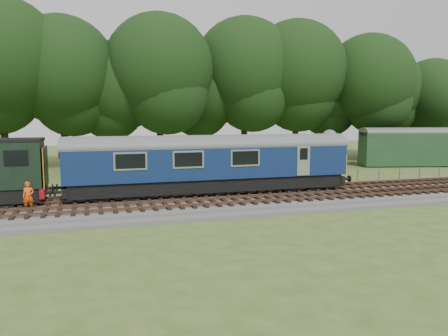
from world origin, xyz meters
name	(u,v)px	position (x,y,z in m)	size (l,w,h in m)	color
ground	(291,199)	(0.00, 0.00, 0.00)	(120.00, 120.00, 0.00)	#3B561F
ballast	(291,196)	(0.00, 0.00, 0.17)	(70.00, 7.00, 0.35)	#4C4C4F
track_north	(282,189)	(0.00, 1.40, 0.42)	(67.20, 2.40, 0.21)	black
track_south	(302,197)	(0.00, -1.60, 0.42)	(67.20, 2.40, 0.21)	black
fence	(265,188)	(0.00, 4.50, 0.00)	(64.00, 0.12, 1.00)	#6B6054
tree_line	(206,164)	(0.00, 22.00, 0.00)	(70.00, 8.00, 18.00)	black
dmu_railcar	(211,159)	(-4.95, 1.40, 2.61)	(18.05, 2.86, 3.88)	black
worker	(28,196)	(-15.54, -0.74, 1.13)	(0.57, 0.37, 1.56)	#FC570D
parked_coach	(435,145)	(23.14, 12.85, 2.28)	(16.06, 6.61, 4.06)	#1A391C
shed	(424,152)	(24.16, 15.55, 1.33)	(4.22, 4.22, 2.62)	#1A391C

